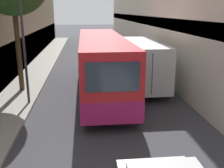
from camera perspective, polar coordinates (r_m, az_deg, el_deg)
name	(u,v)px	position (r m, az deg, el deg)	size (l,w,h in m)	color
ground_plane	(101,88)	(16.11, -2.32, -0.80)	(150.00, 150.00, 0.00)	#38383D
sidewalk_left	(24,89)	(16.47, -18.70, -1.05)	(2.15, 60.00, 0.12)	#9E998E
bus	(102,63)	(15.16, -2.28, 4.68)	(2.44, 11.69, 3.17)	red
box_truck	(136,60)	(16.78, 5.17, 5.18)	(2.33, 8.71, 2.80)	silver
street_lamp	(20,2)	(13.12, -19.40, 16.49)	(0.36, 0.80, 6.98)	#38383D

